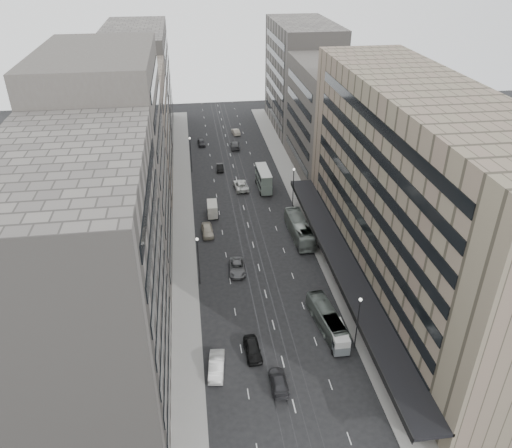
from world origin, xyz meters
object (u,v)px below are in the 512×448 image
sedan_2 (237,267)px  bus_near (327,319)px  sedan_0 (253,349)px  sedan_1 (216,366)px  panel_van (212,209)px  bus_far (299,229)px  vw_microbus (337,336)px  double_decker (264,179)px

sedan_2 → bus_near: bearing=-50.3°
sedan_0 → sedan_1: sedan_1 is taller
panel_van → bus_far: bearing=-32.9°
bus_near → sedan_2: 18.42m
vw_microbus → sedan_0: vw_microbus is taller
double_decker → sedan_0: 48.76m
panel_van → sedan_1: bearing=-91.6°
sedan_0 → sedan_2: 18.56m
sedan_2 → panel_van: bearing=101.8°
sedan_0 → bus_near: bearing=15.9°
panel_van → double_decker: bearing=43.0°
bus_far → sedan_1: (-16.93, -29.85, -0.84)m
panel_van → sedan_0: panel_van is taller
double_decker → sedan_1: (-13.62, -50.19, -1.57)m
bus_far → panel_van: bus_far is taller
bus_near → sedan_2: size_ratio=1.87×
sedan_1 → vw_microbus: bearing=15.2°
bus_far → vw_microbus: (-0.89, -27.50, -0.22)m
vw_microbus → sedan_2: 21.63m
sedan_2 → double_decker: bearing=77.0°
bus_far → sedan_1: bus_far is taller
bus_near → bus_far: bus_far is taller
bus_near → sedan_1: bearing=13.5°
sedan_0 → sedan_2: sedan_0 is taller
vw_microbus → sedan_2: size_ratio=0.89×
bus_near → vw_microbus: bearing=89.5°
bus_far → double_decker: bearing=-82.2°
panel_van → sedan_1: panel_van is taller
bus_near → panel_van: bearing=-75.6°
vw_microbus → panel_van: size_ratio=1.15×
sedan_1 → sedan_2: (4.80, 20.82, -0.09)m
panel_van → sedan_0: (2.73, -37.69, -0.63)m
bus_far → bus_near: bearing=85.4°
double_decker → bus_far: bearing=-81.8°
vw_microbus → sedan_1: 16.22m
bus_far → sedan_0: size_ratio=2.46×
vw_microbus → bus_far: bearing=88.5°
double_decker → sedan_1: size_ratio=1.58×
bus_near → sedan_0: (-10.79, -3.66, -0.60)m
bus_far → sedan_2: bearing=35.2°
sedan_0 → sedan_2: (-0.02, 18.56, -0.07)m
double_decker → panel_van: size_ratio=1.93×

